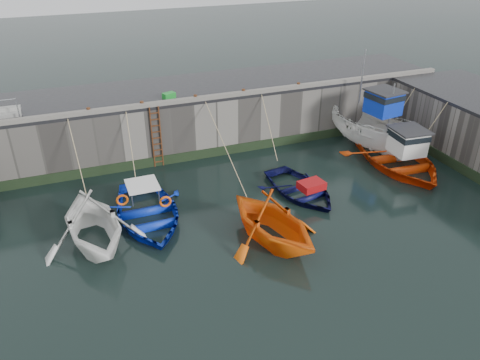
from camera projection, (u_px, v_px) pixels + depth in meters
name	position (u px, v px, depth m)	size (l,w,h in m)	color
ground	(275.00, 275.00, 16.65)	(120.00, 120.00, 0.00)	black
quay_back	(182.00, 117.00, 26.16)	(30.00, 5.00, 3.00)	slate
road_back	(181.00, 89.00, 25.40)	(30.00, 5.00, 0.16)	black
kerb_back	(192.00, 99.00, 23.39)	(30.00, 0.30, 0.20)	slate
algae_back	(196.00, 155.00, 24.68)	(30.00, 0.08, 0.50)	black
ladder	(157.00, 138.00, 23.37)	(0.51, 0.08, 3.20)	#3F1E0F
boat_near_white	(96.00, 243.00, 18.28)	(4.18, 4.84, 2.55)	white
boat_near_white_rope	(86.00, 193.00, 21.68)	(0.04, 4.20, 3.10)	tan
boat_near_blue	(148.00, 219.00, 19.81)	(3.85, 5.39, 1.12)	#0C2AB8
boat_near_blue_rope	(133.00, 180.00, 22.79)	(0.04, 3.47, 3.10)	tan
boat_near_blacktrim	(271.00, 240.00, 18.46)	(4.04, 4.68, 2.47)	#EE5C0C
boat_near_blacktrim_rope	(226.00, 180.00, 22.78)	(0.04, 6.15, 3.10)	tan
boat_near_navy	(300.00, 193.00, 21.71)	(3.16, 4.43, 0.92)	#090B3C
boat_near_navy_rope	(267.00, 159.00, 24.85)	(0.04, 3.72, 3.10)	tan
boat_far_white	(372.00, 129.00, 25.68)	(3.35, 6.79, 5.51)	white
boat_far_orange	(397.00, 158.00, 24.01)	(4.99, 6.65, 4.31)	#F6460C
fish_crate	(169.00, 96.00, 23.77)	(0.61, 0.37, 0.29)	#198B29
railing	(2.00, 112.00, 21.49)	(1.60, 1.05, 1.00)	#A5A8AD
bollard_a	(89.00, 111.00, 21.88)	(0.18, 0.18, 0.28)	#3F1E0F
bollard_b	(142.00, 104.00, 22.67)	(0.18, 0.18, 0.28)	#3F1E0F
bollard_c	(195.00, 98.00, 23.51)	(0.18, 0.18, 0.28)	#3F1E0F
bollard_d	(244.00, 92.00, 24.33)	(0.18, 0.18, 0.28)	#3F1E0F
bollard_e	(298.00, 85.00, 25.33)	(0.18, 0.18, 0.28)	#3F1E0F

